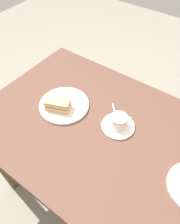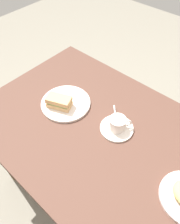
# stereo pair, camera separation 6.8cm
# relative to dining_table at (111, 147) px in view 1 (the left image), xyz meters

# --- Properties ---
(ground_plane) EXTENTS (6.00, 6.00, 0.00)m
(ground_plane) POSITION_rel_dining_table_xyz_m (0.00, 0.00, -0.66)
(ground_plane) COLOR gray
(dining_table) EXTENTS (1.35, 0.82, 0.77)m
(dining_table) POSITION_rel_dining_table_xyz_m (0.00, 0.00, 0.00)
(dining_table) COLOR #503328
(dining_table) RESTS_ON ground_plane
(sandwich_plate) EXTENTS (0.26, 0.26, 0.01)m
(sandwich_plate) POSITION_rel_dining_table_xyz_m (-0.31, 0.01, 0.11)
(sandwich_plate) COLOR silver
(sandwich_plate) RESTS_ON dining_table
(sandwich_front) EXTENTS (0.14, 0.11, 0.06)m
(sandwich_front) POSITION_rel_dining_table_xyz_m (-0.31, -0.03, 0.15)
(sandwich_front) COLOR tan
(sandwich_front) RESTS_ON sandwich_plate
(coffee_saucer) EXTENTS (0.16, 0.16, 0.01)m
(coffee_saucer) POSITION_rel_dining_table_xyz_m (-0.01, 0.06, 0.11)
(coffee_saucer) COLOR silver
(coffee_saucer) RESTS_ON dining_table
(coffee_cup) EXTENTS (0.09, 0.09, 0.06)m
(coffee_cup) POSITION_rel_dining_table_xyz_m (-0.01, 0.06, 0.15)
(coffee_cup) COLOR silver
(coffee_cup) RESTS_ON coffee_saucer
(spoon) EXTENTS (0.08, 0.08, 0.01)m
(spoon) POSITION_rel_dining_table_xyz_m (-0.06, 0.11, 0.12)
(spoon) COLOR silver
(spoon) RESTS_ON coffee_saucer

